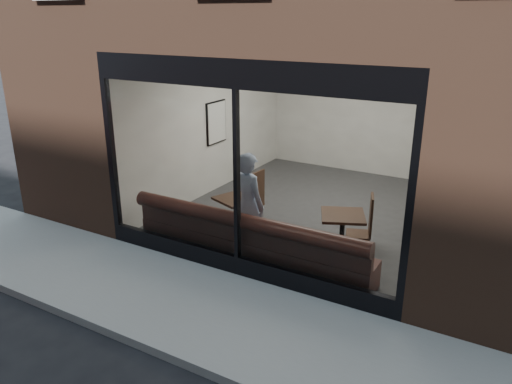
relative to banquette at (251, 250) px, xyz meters
The scene contains 21 objects.
ground 2.46m from the banquette, 90.00° to the right, with size 120.00×120.00×0.00m, color black.
sidewalk_near 1.47m from the banquette, 90.00° to the right, with size 40.00×2.00×0.01m, color gray.
kerb_near 2.51m from the banquette, 90.00° to the right, with size 40.00×0.10×0.12m, color gray.
host_building_pier_left 6.84m from the banquette, 124.05° to the left, with size 2.50×12.00×3.20m, color brown.
host_building_backfill 8.66m from the banquette, 90.00° to the left, with size 5.00×6.00×3.20m, color brown.
cafe_floor 2.56m from the banquette, 90.00° to the left, with size 6.00×6.00×0.00m, color #2D2D30.
cafe_ceiling 3.91m from the banquette, 90.00° to the left, with size 6.00×6.00×0.00m, color white.
cafe_wall_back 5.71m from the banquette, 90.00° to the left, with size 5.00×5.00×0.00m, color beige.
cafe_wall_left 3.82m from the banquette, 134.32° to the left, with size 6.00×6.00×0.00m, color beige.
cafe_wall_right 3.82m from the banquette, 45.68° to the left, with size 6.00×6.00×0.00m, color beige.
storefront_kick 0.41m from the banquette, 90.00° to the right, with size 5.00×0.10×0.30m, color black.
storefront_header 2.80m from the banquette, 90.00° to the right, with size 5.00×0.10×0.40m, color black.
storefront_mullion 1.38m from the banquette, 90.00° to the right, with size 0.06×0.10×2.50m, color black.
storefront_glass 1.39m from the banquette, 90.00° to the right, with size 4.80×4.80×0.00m, color white.
banquette is the anchor object (origin of this frame).
person 0.72m from the banquette, 128.45° to the left, with size 0.63×0.42×1.74m, color #9EB3D8.
cafe_table_left 1.11m from the banquette, 135.81° to the left, with size 0.63×0.63×0.04m, color black.
cafe_table_right 1.55m from the banquette, 37.55° to the left, with size 0.67×0.67×0.04m, color black.
cafe_chair_left 1.96m from the banquette, 121.64° to the left, with size 0.43×0.43×0.04m, color black.
cafe_chair_right 1.88m from the banquette, 47.64° to the left, with size 0.39×0.39×0.04m, color black.
wall_poster 3.87m from the banquette, 132.27° to the left, with size 0.02×0.64×0.86m, color white.
Camera 1 is at (3.62, -3.67, 3.75)m, focal length 35.00 mm.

